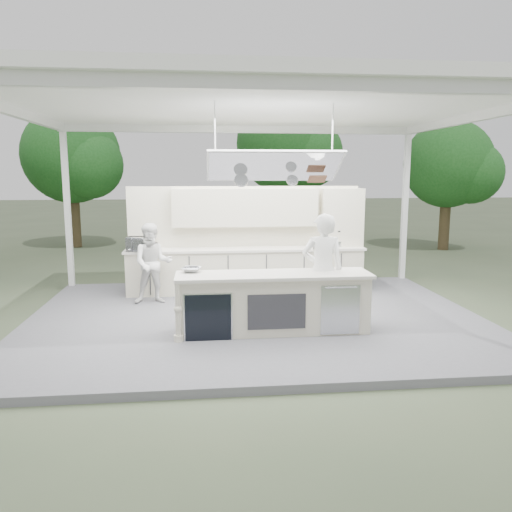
{
  "coord_description": "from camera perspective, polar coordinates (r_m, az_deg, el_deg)",
  "views": [
    {
      "loc": [
        -0.9,
        -8.59,
        2.63
      ],
      "look_at": [
        0.06,
        0.4,
        1.14
      ],
      "focal_mm": 35.0,
      "sensor_mm": 36.0,
      "label": 1
    }
  ],
  "objects": [
    {
      "name": "ground",
      "position": [
        9.03,
        -0.09,
        -7.57
      ],
      "size": [
        90.0,
        90.0,
        0.0
      ],
      "primitive_type": "plane",
      "color": "#485238",
      "rests_on": "ground"
    },
    {
      "name": "stage_deck",
      "position": [
        9.01,
        -0.09,
        -7.21
      ],
      "size": [
        8.0,
        6.0,
        0.12
      ],
      "primitive_type": "cube",
      "color": "#5A595E",
      "rests_on": "ground"
    },
    {
      "name": "tent",
      "position": [
        8.69,
        -0.07,
        16.51
      ],
      "size": [
        8.2,
        6.2,
        3.86
      ],
      "color": "white",
      "rests_on": "ground"
    },
    {
      "name": "sous_chef",
      "position": [
        9.91,
        -11.72,
        -0.84
      ],
      "size": [
        0.8,
        0.65,
        1.57
      ],
      "primitive_type": "imported",
      "rotation": [
        0.0,
        0.0,
        0.07
      ],
      "color": "white",
      "rests_on": "stage_deck"
    },
    {
      "name": "bowl_small",
      "position": [
        8.09,
        -7.38,
        -1.55
      ],
      "size": [
        0.32,
        0.32,
        0.08
      ],
      "primitive_type": "imported",
      "rotation": [
        0.0,
        0.0,
        0.27
      ],
      "color": "silver",
      "rests_on": "demo_island"
    },
    {
      "name": "toaster_oven",
      "position": [
        10.47,
        -13.11,
        1.35
      ],
      "size": [
        0.55,
        0.39,
        0.29
      ],
      "primitive_type": "imported",
      "rotation": [
        0.0,
        0.0,
        -0.06
      ],
      "color": "silver",
      "rests_on": "back_counter"
    },
    {
      "name": "bowl_large",
      "position": [
        8.09,
        -7.38,
        -1.56
      ],
      "size": [
        0.39,
        0.39,
        0.08
      ],
      "primitive_type": "imported",
      "rotation": [
        0.0,
        0.0,
        -0.3
      ],
      "color": "silver",
      "rests_on": "demo_island"
    },
    {
      "name": "back_counter",
      "position": [
        10.72,
        -1.15,
        -1.56
      ],
      "size": [
        5.08,
        0.72,
        0.95
      ],
      "color": "beige",
      "rests_on": "stage_deck"
    },
    {
      "name": "demo_island",
      "position": [
        8.01,
        1.87,
        -5.34
      ],
      "size": [
        3.1,
        0.79,
        0.95
      ],
      "color": "beige",
      "rests_on": "stage_deck"
    },
    {
      "name": "back_wall_unit",
      "position": [
        10.84,
        1.08,
        3.77
      ],
      "size": [
        5.05,
        0.48,
        2.25
      ],
      "color": "beige",
      "rests_on": "stage_deck"
    },
    {
      "name": "tree_cluster",
      "position": [
        18.39,
        -3.85,
        11.39
      ],
      "size": [
        19.55,
        9.4,
        5.85
      ],
      "color": "#473A23",
      "rests_on": "ground"
    },
    {
      "name": "head_chef",
      "position": [
        8.27,
        7.62,
        -1.65
      ],
      "size": [
        0.72,
        0.51,
        1.88
      ],
      "primitive_type": "imported",
      "rotation": [
        0.0,
        0.0,
        3.05
      ],
      "color": "white",
      "rests_on": "stage_deck"
    }
  ]
}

